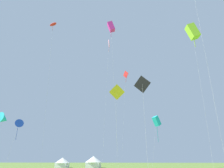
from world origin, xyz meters
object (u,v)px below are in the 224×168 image
object	(u,v)px
kite_lime_box	(193,32)
kite_red_diamond	(126,75)
kite_magenta_box	(111,27)
kite_cyan_box	(157,121)
kite_cyan_delta	(3,119)
festival_tent_right	(62,162)
kite_pink_diamond	(109,45)
festival_tent_left	(93,161)
kite_yellow_diamond	(117,92)
kite_red_parafoil	(53,25)
kite_blue_delta	(18,124)
kite_black_diamond	(142,85)

from	to	relation	value
kite_lime_box	kite_red_diamond	xyz separation A→B (m)	(-13.72, 29.15, 4.80)
kite_magenta_box	kite_cyan_box	distance (m)	25.18
kite_cyan_delta	festival_tent_right	distance (m)	26.12
kite_pink_diamond	festival_tent_left	bearing A→B (deg)	111.39
kite_red_diamond	kite_yellow_diamond	bearing A→B (deg)	-91.71
kite_magenta_box	kite_red_diamond	distance (m)	23.32
kite_red_diamond	kite_yellow_diamond	distance (m)	30.83
kite_red_diamond	kite_pink_diamond	distance (m)	15.48
kite_lime_box	festival_tent_left	world-z (taller)	kite_lime_box
kite_red_parafoil	kite_cyan_box	bearing A→B (deg)	16.42
kite_pink_diamond	festival_tent_right	world-z (taller)	kite_pink_diamond
kite_red_parafoil	kite_blue_delta	size ratio (longest dim) A/B	3.79
kite_magenta_box	kite_blue_delta	xyz separation A→B (m)	(-17.99, -1.83, -23.13)
kite_red_parafoil	festival_tent_right	distance (m)	41.57
kite_lime_box	kite_red_parafoil	bearing A→B (deg)	165.09
kite_red_parafoil	kite_black_diamond	world-z (taller)	kite_red_parafoil
kite_red_parafoil	festival_tent_right	size ratio (longest dim) A/B	8.10
kite_red_parafoil	festival_tent_right	world-z (taller)	kite_red_parafoil
kite_yellow_diamond	kite_cyan_delta	bearing A→B (deg)	167.32
kite_pink_diamond	kite_yellow_diamond	world-z (taller)	kite_pink_diamond
festival_tent_right	kite_cyan_box	bearing A→B (deg)	-29.31
kite_magenta_box	kite_blue_delta	bearing A→B (deg)	-174.20
kite_blue_delta	kite_black_diamond	world-z (taller)	kite_black_diamond
kite_blue_delta	kite_cyan_delta	xyz separation A→B (m)	(-6.33, 4.00, 2.00)
festival_tent_right	kite_red_diamond	bearing A→B (deg)	-7.99
kite_blue_delta	festival_tent_left	world-z (taller)	kite_blue_delta
kite_yellow_diamond	festival_tent_right	world-z (taller)	kite_yellow_diamond
kite_magenta_box	kite_cyan_box	bearing A→B (deg)	45.27
kite_pink_diamond	kite_cyan_box	world-z (taller)	kite_pink_diamond
festival_tent_left	kite_pink_diamond	bearing A→B (deg)	-68.61
kite_lime_box	kite_red_parafoil	xyz separation A→B (m)	(-31.96, 8.51, 11.29)
kite_red_diamond	kite_magenta_box	bearing A→B (deg)	-95.84
kite_magenta_box	kite_pink_diamond	bearing A→B (deg)	100.99
kite_lime_box	festival_tent_right	distance (m)	52.41
kite_magenta_box	kite_yellow_diamond	world-z (taller)	kite_magenta_box
kite_red_parafoil	kite_cyan_box	size ratio (longest dim) A/B	2.97
kite_blue_delta	kite_black_diamond	size ratio (longest dim) A/B	0.79
kite_black_diamond	kite_yellow_diamond	xyz separation A→B (m)	(-4.15, 10.86, 2.93)
kite_pink_diamond	kite_red_parafoil	bearing A→B (deg)	-157.14
kite_blue_delta	kite_cyan_box	distance (m)	30.43
kite_blue_delta	kite_cyan_delta	distance (m)	7.75
kite_black_diamond	festival_tent_left	bearing A→B (deg)	109.35
kite_magenta_box	festival_tent_right	bearing A→B (deg)	125.44
kite_red_parafoil	kite_blue_delta	bearing A→B (deg)	-116.41
kite_yellow_diamond	kite_lime_box	bearing A→B (deg)	-9.54
kite_red_parafoil	kite_cyan_delta	bearing A→B (deg)	-178.33
kite_black_diamond	kite_cyan_delta	world-z (taller)	kite_black_diamond
kite_lime_box	festival_tent_left	xyz separation A→B (m)	(-24.60, 32.08, -22.61)
kite_magenta_box	festival_tent_left	bearing A→B (deg)	108.15
kite_cyan_delta	festival_tent_left	size ratio (longest dim) A/B	2.34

